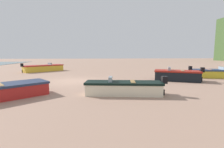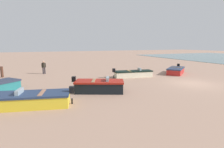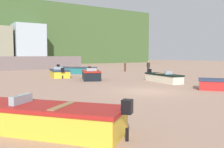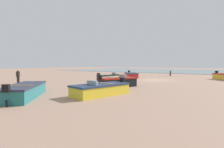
{
  "view_description": "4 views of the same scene",
  "coord_description": "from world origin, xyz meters",
  "px_view_note": "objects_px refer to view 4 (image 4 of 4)",
  "views": [
    {
      "loc": [
        13.64,
        1.89,
        2.26
      ],
      "look_at": [
        1.33,
        3.31,
        0.74
      ],
      "focal_mm": 25.2,
      "sensor_mm": 36.0,
      "label": 1
    },
    {
      "loc": [
        -11.73,
        13.46,
        3.69
      ],
      "look_at": [
        1.45,
        7.71,
        1.21
      ],
      "focal_mm": 27.9,
      "sensor_mm": 36.0,
      "label": 2
    },
    {
      "loc": [
        -11.29,
        -12.61,
        2.43
      ],
      "look_at": [
        0.69,
        5.34,
        0.8
      ],
      "focal_mm": 40.59,
      "sensor_mm": 36.0,
      "label": 3
    },
    {
      "loc": [
        -8.03,
        24.1,
        2.21
      ],
      "look_at": [
        2.23,
        7.65,
        1.13
      ],
      "focal_mm": 28.94,
      "sensor_mm": 36.0,
      "label": 4
    }
  ],
  "objects_px": {
    "boat_black_5": "(117,82)",
    "beach_walker_foreground": "(18,75)",
    "boat_cream_3": "(111,77)",
    "mooring_post_mid_beach": "(170,73)",
    "boat_yellow_1": "(101,89)",
    "boat_red_0": "(131,75)",
    "boat_teal_4": "(24,91)"
  },
  "relations": [
    {
      "from": "boat_teal_4",
      "to": "mooring_post_mid_beach",
      "type": "bearing_deg",
      "value": 44.47
    },
    {
      "from": "boat_red_0",
      "to": "boat_yellow_1",
      "type": "relative_size",
      "value": 0.84
    },
    {
      "from": "boat_yellow_1",
      "to": "mooring_post_mid_beach",
      "type": "xyz_separation_m",
      "value": [
        1.02,
        -23.38,
        0.07
      ]
    },
    {
      "from": "boat_cream_3",
      "to": "mooring_post_mid_beach",
      "type": "relative_size",
      "value": 4.81
    },
    {
      "from": "boat_yellow_1",
      "to": "mooring_post_mid_beach",
      "type": "bearing_deg",
      "value": -73.65
    },
    {
      "from": "beach_walker_foreground",
      "to": "mooring_post_mid_beach",
      "type": "bearing_deg",
      "value": -39.75
    },
    {
      "from": "boat_cream_3",
      "to": "beach_walker_foreground",
      "type": "height_order",
      "value": "beach_walker_foreground"
    },
    {
      "from": "boat_cream_3",
      "to": "mooring_post_mid_beach",
      "type": "xyz_separation_m",
      "value": [
        -4.65,
        -13.16,
        0.09
      ]
    },
    {
      "from": "boat_red_0",
      "to": "boat_yellow_1",
      "type": "distance_m",
      "value": 17.29
    },
    {
      "from": "boat_black_5",
      "to": "mooring_post_mid_beach",
      "type": "height_order",
      "value": "boat_black_5"
    },
    {
      "from": "boat_teal_4",
      "to": "beach_walker_foreground",
      "type": "distance_m",
      "value": 9.49
    },
    {
      "from": "boat_red_0",
      "to": "mooring_post_mid_beach",
      "type": "relative_size",
      "value": 4.05
    },
    {
      "from": "boat_black_5",
      "to": "boat_yellow_1",
      "type": "bearing_deg",
      "value": -49.03
    },
    {
      "from": "beach_walker_foreground",
      "to": "boat_yellow_1",
      "type": "bearing_deg",
      "value": -108.63
    },
    {
      "from": "boat_cream_3",
      "to": "boat_black_5",
      "type": "xyz_separation_m",
      "value": [
        -4.28,
        5.54,
        0.07
      ]
    },
    {
      "from": "boat_red_0",
      "to": "boat_teal_4",
      "type": "distance_m",
      "value": 19.85
    },
    {
      "from": "boat_cream_3",
      "to": "mooring_post_mid_beach",
      "type": "distance_m",
      "value": 13.96
    },
    {
      "from": "boat_black_5",
      "to": "mooring_post_mid_beach",
      "type": "xyz_separation_m",
      "value": [
        -0.37,
        -18.7,
        0.02
      ]
    },
    {
      "from": "boat_yellow_1",
      "to": "boat_black_5",
      "type": "bearing_deg",
      "value": -59.54
    },
    {
      "from": "boat_red_0",
      "to": "boat_black_5",
      "type": "bearing_deg",
      "value": 72.35
    },
    {
      "from": "boat_red_0",
      "to": "boat_yellow_1",
      "type": "bearing_deg",
      "value": 71.47
    },
    {
      "from": "boat_black_5",
      "to": "mooring_post_mid_beach",
      "type": "relative_size",
      "value": 4.22
    },
    {
      "from": "boat_cream_3",
      "to": "beach_walker_foreground",
      "type": "xyz_separation_m",
      "value": [
        6.39,
        9.11,
        0.56
      ]
    },
    {
      "from": "beach_walker_foreground",
      "to": "boat_red_0",
      "type": "bearing_deg",
      "value": -36.41
    },
    {
      "from": "boat_red_0",
      "to": "boat_cream_3",
      "type": "xyz_separation_m",
      "value": [
        0.09,
        6.14,
        0.0
      ]
    },
    {
      "from": "boat_cream_3",
      "to": "beach_walker_foreground",
      "type": "distance_m",
      "value": 11.14
    },
    {
      "from": "boat_teal_4",
      "to": "mooring_post_mid_beach",
      "type": "relative_size",
      "value": 5.17
    },
    {
      "from": "mooring_post_mid_beach",
      "to": "beach_walker_foreground",
      "type": "xyz_separation_m",
      "value": [
        11.04,
        22.27,
        0.47
      ]
    },
    {
      "from": "boat_red_0",
      "to": "boat_yellow_1",
      "type": "xyz_separation_m",
      "value": [
        -5.58,
        16.36,
        0.03
      ]
    },
    {
      "from": "boat_black_5",
      "to": "beach_walker_foreground",
      "type": "height_order",
      "value": "beach_walker_foreground"
    },
    {
      "from": "boat_yellow_1",
      "to": "mooring_post_mid_beach",
      "type": "height_order",
      "value": "boat_yellow_1"
    },
    {
      "from": "boat_yellow_1",
      "to": "boat_black_5",
      "type": "height_order",
      "value": "boat_black_5"
    }
  ]
}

